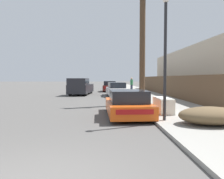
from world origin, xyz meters
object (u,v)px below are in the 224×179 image
(car_parked_mid, at_px, (116,90))
(car_parked_far, at_px, (110,87))
(utility_pole, at_px, (142,44))
(street_lamp, at_px, (165,49))
(discarded_fridge, at_px, (163,105))
(pedestrian, at_px, (132,84))
(brush_pile, at_px, (210,116))
(parked_sports_car_red, at_px, (127,104))
(pickup_truck, at_px, (80,86))

(car_parked_mid, relative_size, car_parked_far, 1.16)
(utility_pole, height_order, street_lamp, utility_pole)
(discarded_fridge, distance_m, pedestrian, 16.60)
(car_parked_mid, bearing_deg, brush_pile, -83.32)
(car_parked_mid, distance_m, pedestrian, 5.57)
(utility_pole, distance_m, pedestrian, 12.65)
(car_parked_far, height_order, brush_pile, car_parked_far)
(discarded_fridge, height_order, utility_pole, utility_pole)
(car_parked_mid, relative_size, brush_pile, 2.07)
(parked_sports_car_red, distance_m, pickup_truck, 13.92)
(pedestrian, bearing_deg, pickup_truck, -149.97)
(utility_pole, bearing_deg, brush_pile, -79.73)
(parked_sports_car_red, height_order, brush_pile, parked_sports_car_red)
(car_parked_mid, distance_m, utility_pole, 8.07)
(discarded_fridge, xyz_separation_m, car_parked_mid, (-1.73, 11.47, 0.16))
(parked_sports_car_red, relative_size, pedestrian, 2.54)
(car_parked_far, bearing_deg, street_lamp, -83.38)
(discarded_fridge, relative_size, car_parked_mid, 0.38)
(utility_pole, bearing_deg, discarded_fridge, -85.86)
(discarded_fridge, xyz_separation_m, brush_pile, (0.99, -2.85, -0.04))
(parked_sports_car_red, relative_size, brush_pile, 1.92)
(discarded_fridge, relative_size, parked_sports_car_red, 0.41)
(discarded_fridge, bearing_deg, street_lamp, -102.80)
(discarded_fridge, relative_size, brush_pile, 0.79)
(pickup_truck, bearing_deg, car_parked_far, -115.13)
(pedestrian, bearing_deg, discarded_fridge, -91.48)
(discarded_fridge, xyz_separation_m, pickup_truck, (-5.58, 13.11, 0.42))
(brush_pile, bearing_deg, street_lamp, 150.44)
(parked_sports_car_red, height_order, car_parked_mid, car_parked_mid)
(street_lamp, bearing_deg, parked_sports_car_red, 127.68)
(parked_sports_car_red, bearing_deg, utility_pole, 69.88)
(car_parked_far, bearing_deg, parked_sports_car_red, -86.92)
(car_parked_mid, xyz_separation_m, car_parked_far, (-0.53, 7.37, 0.02))
(pickup_truck, distance_m, utility_pole, 10.73)
(discarded_fridge, height_order, car_parked_far, car_parked_far)
(car_parked_far, xyz_separation_m, pickup_truck, (-3.31, -5.73, 0.25))
(discarded_fridge, bearing_deg, parked_sports_car_red, -170.39)
(discarded_fridge, xyz_separation_m, street_lamp, (-0.48, -2.01, 2.48))
(discarded_fridge, relative_size, pedestrian, 1.04)
(utility_pole, bearing_deg, car_parked_mid, 101.29)
(pickup_truck, xyz_separation_m, brush_pile, (6.57, -15.96, -0.46))
(brush_pile, distance_m, pedestrian, 19.45)
(street_lamp, bearing_deg, pickup_truck, 108.63)
(street_lamp, bearing_deg, pedestrian, 87.21)
(discarded_fridge, height_order, pedestrian, pedestrian)
(parked_sports_car_red, height_order, utility_pole, utility_pole)
(utility_pole, distance_m, brush_pile, 8.22)
(car_parked_mid, height_order, pickup_truck, pickup_truck)
(car_parked_mid, xyz_separation_m, brush_pile, (2.72, -14.31, -0.20))
(parked_sports_car_red, distance_m, brush_pile, 3.80)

